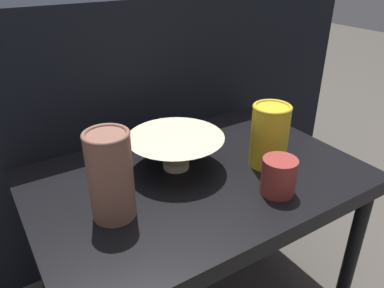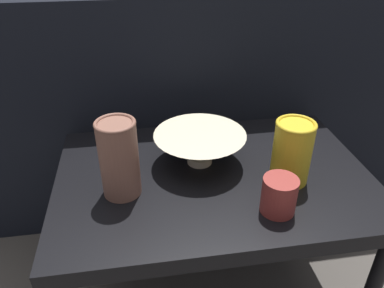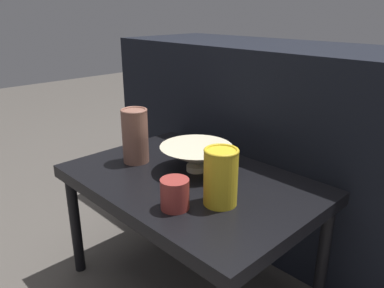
% 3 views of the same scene
% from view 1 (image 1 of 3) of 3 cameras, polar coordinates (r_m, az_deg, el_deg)
% --- Properties ---
extents(table, '(0.77, 0.52, 0.41)m').
position_cam_1_polar(table, '(0.91, 0.76, -6.85)').
color(table, black).
rests_on(table, ground_plane).
extents(couch_backdrop, '(1.56, 0.50, 0.77)m').
position_cam_1_polar(couch_backdrop, '(1.34, -12.23, 5.11)').
color(couch_backdrop, black).
rests_on(couch_backdrop, ground_plane).
extents(bowl, '(0.23, 0.23, 0.08)m').
position_cam_1_polar(bowl, '(0.89, -2.49, -0.80)').
color(bowl, beige).
rests_on(bowl, table).
extents(vase_textured_left, '(0.09, 0.09, 0.18)m').
position_cam_1_polar(vase_textured_left, '(0.72, -12.32, -4.61)').
color(vase_textured_left, brown).
rests_on(vase_textured_left, table).
extents(vase_colorful_right, '(0.09, 0.09, 0.15)m').
position_cam_1_polar(vase_colorful_right, '(0.90, 11.74, 1.37)').
color(vase_colorful_right, gold).
rests_on(vase_colorful_right, table).
extents(cup, '(0.07, 0.07, 0.08)m').
position_cam_1_polar(cup, '(0.82, 13.07, -4.79)').
color(cup, maroon).
rests_on(cup, table).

